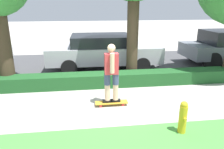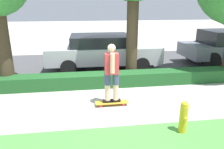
{
  "view_description": "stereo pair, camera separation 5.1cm",
  "coord_description": "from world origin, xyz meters",
  "px_view_note": "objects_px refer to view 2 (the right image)",
  "views": [
    {
      "loc": [
        -0.81,
        -5.24,
        2.65
      ],
      "look_at": [
        -0.05,
        0.6,
        0.72
      ],
      "focal_mm": 35.0,
      "sensor_mm": 36.0,
      "label": 1
    },
    {
      "loc": [
        -0.86,
        -5.24,
        2.65
      ],
      "look_at": [
        -0.05,
        0.6,
        0.72
      ],
      "focal_mm": 35.0,
      "sensor_mm": 36.0,
      "label": 2
    }
  ],
  "objects_px": {
    "skateboard": "(112,103)",
    "parked_car_middle": "(103,50)",
    "skater_person": "(112,72)",
    "fire_hydrant": "(183,117)"
  },
  "relations": [
    {
      "from": "fire_hydrant",
      "to": "parked_car_middle",
      "type": "bearing_deg",
      "value": 102.89
    },
    {
      "from": "parked_car_middle",
      "to": "fire_hydrant",
      "type": "relative_size",
      "value": 6.39
    },
    {
      "from": "skateboard",
      "to": "skater_person",
      "type": "xyz_separation_m",
      "value": [
        0.0,
        0.0,
        0.86
      ]
    },
    {
      "from": "skater_person",
      "to": "parked_car_middle",
      "type": "bearing_deg",
      "value": 88.03
    },
    {
      "from": "skater_person",
      "to": "fire_hydrant",
      "type": "relative_size",
      "value": 2.17
    },
    {
      "from": "skateboard",
      "to": "parked_car_middle",
      "type": "distance_m",
      "value": 3.78
    },
    {
      "from": "skateboard",
      "to": "skater_person",
      "type": "relative_size",
      "value": 0.56
    },
    {
      "from": "parked_car_middle",
      "to": "fire_hydrant",
      "type": "xyz_separation_m",
      "value": [
        1.19,
        -5.22,
        -0.38
      ]
    },
    {
      "from": "parked_car_middle",
      "to": "fire_hydrant",
      "type": "distance_m",
      "value": 5.37
    },
    {
      "from": "skater_person",
      "to": "parked_car_middle",
      "type": "distance_m",
      "value": 3.72
    }
  ]
}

